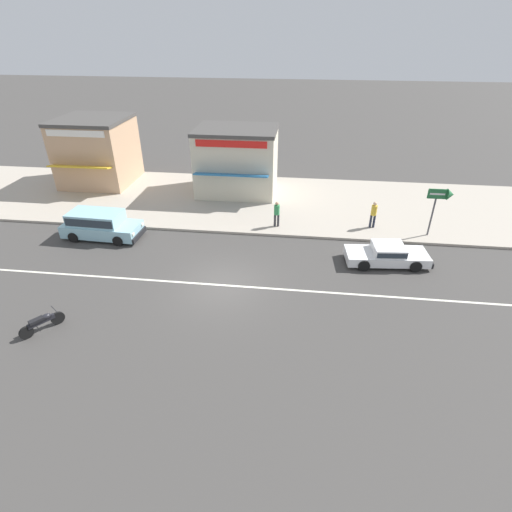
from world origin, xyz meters
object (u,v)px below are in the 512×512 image
(motorcycle_0, at_px, (42,322))
(pedestrian_by_shop, at_px, (277,212))
(sedan_white_0, at_px, (387,254))
(minivan_pale_blue_1, at_px, (99,224))
(shopfront_mid_block, at_px, (237,161))
(pedestrian_near_clock, at_px, (374,213))
(arrow_signboard, at_px, (446,197))
(shopfront_corner_warung, at_px, (97,151))

(motorcycle_0, bearing_deg, pedestrian_by_shop, 50.21)
(sedan_white_0, bearing_deg, minivan_pale_blue_1, 176.29)
(minivan_pale_blue_1, xyz_separation_m, shopfront_mid_block, (6.85, 7.86, 1.59))
(pedestrian_near_clock, xyz_separation_m, shopfront_mid_block, (-9.07, 4.98, 1.32))
(sedan_white_0, distance_m, minivan_pale_blue_1, 16.22)
(minivan_pale_blue_1, distance_m, pedestrian_by_shop, 10.42)
(motorcycle_0, bearing_deg, minivan_pale_blue_1, 99.60)
(motorcycle_0, distance_m, arrow_signboard, 21.03)
(minivan_pale_blue_1, bearing_deg, sedan_white_0, -3.71)
(motorcycle_0, height_order, pedestrian_near_clock, pedestrian_near_clock)
(arrow_signboard, relative_size, pedestrian_near_clock, 1.75)
(arrow_signboard, xyz_separation_m, shopfront_mid_block, (-12.69, 5.65, -0.13))
(sedan_white_0, height_order, minivan_pale_blue_1, minivan_pale_blue_1)
(minivan_pale_blue_1, height_order, shopfront_mid_block, shopfront_mid_block)
(sedan_white_0, xyz_separation_m, shopfront_corner_warung, (-20.14, 9.67, 2.02))
(minivan_pale_blue_1, xyz_separation_m, pedestrian_near_clock, (15.91, 2.88, 0.26))
(motorcycle_0, bearing_deg, shopfront_mid_block, 71.21)
(minivan_pale_blue_1, bearing_deg, shopfront_corner_warung, 114.63)
(sedan_white_0, height_order, pedestrian_near_clock, pedestrian_near_clock)
(motorcycle_0, bearing_deg, shopfront_corner_warung, 107.62)
(pedestrian_by_shop, distance_m, shopfront_corner_warung, 15.51)
(pedestrian_near_clock, relative_size, pedestrian_by_shop, 1.03)
(minivan_pale_blue_1, distance_m, shopfront_corner_warung, 9.64)
(shopfront_corner_warung, bearing_deg, sedan_white_0, -25.65)
(arrow_signboard, height_order, pedestrian_by_shop, arrow_signboard)
(arrow_signboard, relative_size, pedestrian_by_shop, 1.81)
(sedan_white_0, distance_m, motorcycle_0, 16.43)
(sedan_white_0, height_order, shopfront_mid_block, shopfront_mid_block)
(shopfront_corner_warung, bearing_deg, pedestrian_by_shop, -24.05)
(sedan_white_0, distance_m, pedestrian_near_clock, 3.98)
(sedan_white_0, relative_size, pedestrian_near_clock, 2.69)
(shopfront_mid_block, bearing_deg, pedestrian_near_clock, -28.77)
(shopfront_corner_warung, xyz_separation_m, shopfront_mid_block, (10.80, -0.76, -0.13))
(sedan_white_0, bearing_deg, pedestrian_near_clock, 93.91)
(arrow_signboard, bearing_deg, sedan_white_0, -135.83)
(motorcycle_0, height_order, shopfront_corner_warung, shopfront_corner_warung)
(pedestrian_near_clock, xyz_separation_m, pedestrian_by_shop, (-5.77, -0.55, -0.03))
(pedestrian_near_clock, height_order, pedestrian_by_shop, pedestrian_near_clock)
(sedan_white_0, bearing_deg, arrow_signboard, 44.17)
(pedestrian_by_shop, xyz_separation_m, shopfront_corner_warung, (-14.10, 6.29, 1.48))
(arrow_signboard, distance_m, shopfront_mid_block, 13.89)
(pedestrian_by_shop, bearing_deg, minivan_pale_blue_1, -167.07)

